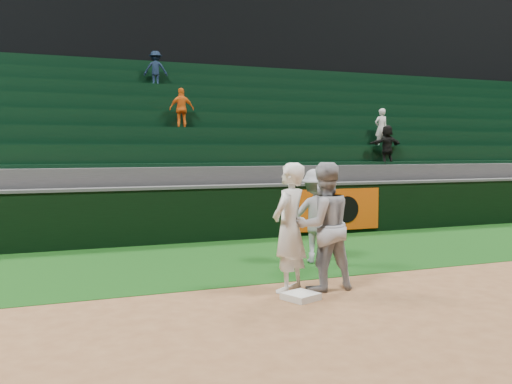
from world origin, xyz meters
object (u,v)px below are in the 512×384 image
Objects in this scene: first_baseman at (289,228)px; base_coach at (317,216)px; first_base at (301,296)px; baserunner at (323,226)px.

base_coach is (1.35, 1.72, -0.08)m from first_baseman.
first_baseman is at bearing 72.06° from base_coach.
first_base is at bearing 47.87° from first_baseman.
baserunner is 1.10× the size of base_coach.
base_coach reaches higher than first_base.
first_base is 0.24× the size of base_coach.
baserunner reaches higher than base_coach.
first_base is 0.22× the size of first_baseman.
base_coach is at bearing 57.70° from first_base.
base_coach is at bearing -113.82° from baserunner.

